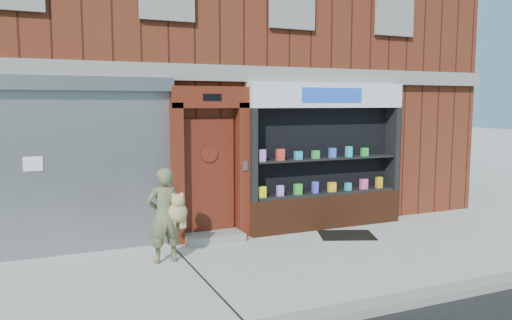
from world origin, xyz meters
TOP-DOWN VIEW (x-y plane):
  - ground at (0.00, 0.00)m, footprint 80.00×80.00m
  - curb at (0.00, -2.15)m, footprint 60.00×0.30m
  - building at (-0.00, 5.99)m, footprint 12.00×8.16m
  - shutter_bay at (-3.00, 1.93)m, footprint 3.10×0.30m
  - red_door_bay at (-0.75, 1.86)m, footprint 1.52×0.58m
  - pharmacy_bay at (1.75, 1.81)m, footprint 3.50×0.41m
  - woman at (-1.85, 0.84)m, footprint 0.67×0.41m
  - doormat at (1.77, 1.02)m, footprint 1.24×1.06m

SIDE VIEW (x-z plane):
  - ground at x=0.00m, z-range 0.00..0.00m
  - doormat at x=1.77m, z-range 0.00..0.03m
  - curb at x=0.00m, z-range 0.00..0.12m
  - woman at x=-1.85m, z-range 0.01..1.57m
  - pharmacy_bay at x=1.75m, z-range -0.13..2.87m
  - red_door_bay at x=-0.75m, z-range 0.01..2.91m
  - shutter_bay at x=-3.00m, z-range 0.20..3.24m
  - building at x=0.00m, z-range 0.00..8.00m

